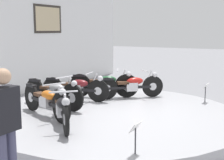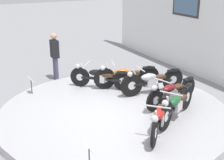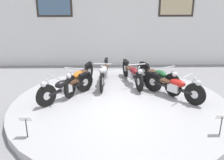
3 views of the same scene
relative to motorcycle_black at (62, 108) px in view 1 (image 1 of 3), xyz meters
name	(u,v)px [view 1 (image 1 of 3)]	position (x,y,z in m)	size (l,w,h in m)	color
ground_plane	(114,120)	(1.52, -0.32, -0.59)	(60.00, 60.00, 0.00)	gray
display_platform	(114,115)	(1.52, -0.32, -0.48)	(5.93, 5.93, 0.22)	#ADADB2
motorcycle_black	(62,108)	(0.00, 0.00, 0.00)	(1.38, 1.47, 0.78)	black
motorcycle_orange	(46,100)	(0.32, 0.71, 0.02)	(0.74, 1.92, 0.81)	black
motorcycle_silver	(54,92)	(1.06, 1.15, 0.02)	(0.54, 2.01, 0.81)	black
motorcycle_maroon	(76,87)	(1.97, 1.14, 0.00)	(0.61, 1.92, 0.78)	black
motorcycle_green	(104,84)	(2.72, 0.71, 0.03)	(1.04, 1.79, 0.81)	black
motorcycle_red	(132,85)	(3.03, 0.00, 0.00)	(1.42, 1.44, 0.78)	black
info_placard_front_left	(135,131)	(-0.54, -1.93, -0.01)	(0.26, 0.11, 0.51)	#333338
info_placard_front_centre	(205,89)	(3.57, -1.93, -0.01)	(0.26, 0.11, 0.51)	#333338
visitor_standing	(5,122)	(-1.99, -0.73, 0.33)	(0.36, 0.22, 1.64)	#4C4C6B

